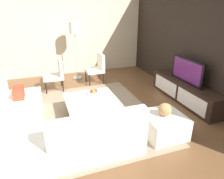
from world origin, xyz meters
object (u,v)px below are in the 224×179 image
(television, at_px, (187,71))
(floor_lamp, at_px, (75,32))
(coffee_table, at_px, (91,106))
(accent_chair_far, at_px, (97,66))
(media_console, at_px, (184,92))
(fruit_bowl, at_px, (94,93))
(sectional_couch, at_px, (44,127))
(accent_chair_near, at_px, (56,73))
(ottoman, at_px, (163,125))
(decorative_ball, at_px, (165,110))

(television, bearing_deg, floor_lamp, -140.14)
(coffee_table, bearing_deg, accent_chair_far, 160.28)
(media_console, bearing_deg, accent_chair_far, -141.06)
(coffee_table, xyz_separation_m, fruit_bowl, (-0.18, 0.10, 0.23))
(sectional_couch, xyz_separation_m, accent_chair_near, (-2.32, 0.46, 0.20))
(media_console, xyz_separation_m, floor_lamp, (-2.55, -2.13, 1.21))
(coffee_table, bearing_deg, television, 87.51)
(fruit_bowl, bearing_deg, coffee_table, -29.58)
(ottoman, distance_m, fruit_bowl, 1.64)
(sectional_couch, height_order, ottoman, sectional_couch)
(media_console, relative_size, television, 2.05)
(accent_chair_near, relative_size, accent_chair_far, 1.00)
(accent_chair_near, height_order, fruit_bowl, accent_chair_near)
(television, height_order, coffee_table, television)
(accent_chair_near, height_order, floor_lamp, floor_lamp)
(decorative_ball, bearing_deg, fruit_bowl, -144.55)
(fruit_bowl, relative_size, decorative_ball, 1.20)
(ottoman, xyz_separation_m, decorative_ball, (0.00, 0.00, 0.32))
(television, bearing_deg, ottoman, -50.39)
(media_console, relative_size, accent_chair_far, 2.48)
(media_console, height_order, television, television)
(media_console, height_order, fruit_bowl, fruit_bowl)
(sectional_couch, relative_size, accent_chair_far, 2.84)
(television, xyz_separation_m, floor_lamp, (-2.55, -2.13, 0.67))
(ottoman, xyz_separation_m, fruit_bowl, (-1.32, -0.94, 0.23))
(media_console, relative_size, fruit_bowl, 7.70)
(sectional_couch, bearing_deg, coffee_table, 121.78)
(sectional_couch, relative_size, floor_lamp, 1.42)
(television, distance_m, sectional_couch, 3.37)
(decorative_ball, bearing_deg, ottoman, 0.00)
(ottoman, xyz_separation_m, accent_chair_far, (-3.04, -0.36, 0.29))
(media_console, distance_m, coffee_table, 2.30)
(sectional_couch, relative_size, coffee_table, 2.34)
(coffee_table, height_order, fruit_bowl, fruit_bowl)
(media_console, xyz_separation_m, decorative_ball, (1.04, -1.26, 0.27))
(floor_lamp, bearing_deg, television, 39.86)
(coffee_table, height_order, accent_chair_near, accent_chair_near)
(accent_chair_near, relative_size, ottoman, 1.24)
(floor_lamp, relative_size, ottoman, 2.48)
(coffee_table, relative_size, floor_lamp, 0.61)
(television, height_order, accent_chair_near, television)
(accent_chair_far, xyz_separation_m, decorative_ball, (3.04, 0.36, 0.03))
(accent_chair_far, bearing_deg, television, 43.22)
(media_console, bearing_deg, sectional_couch, -81.09)
(sectional_couch, bearing_deg, fruit_bowl, 125.96)
(media_console, height_order, decorative_ball, decorative_ball)
(accent_chair_far, bearing_deg, media_console, 43.21)
(media_console, xyz_separation_m, ottoman, (1.04, -1.26, -0.05))
(fruit_bowl, bearing_deg, ottoman, 35.45)
(fruit_bowl, distance_m, accent_chair_far, 1.82)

